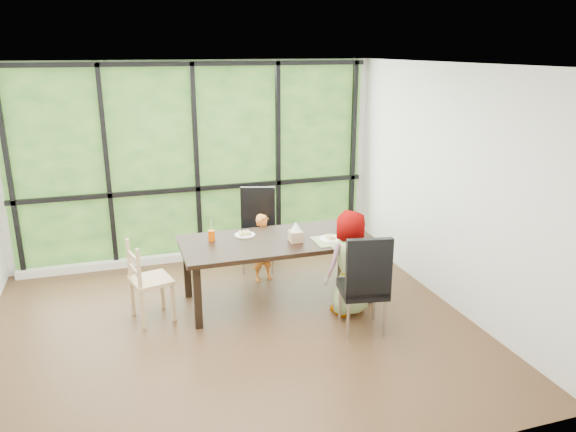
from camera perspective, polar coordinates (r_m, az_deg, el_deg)
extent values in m
plane|color=black|center=(5.93, -5.60, -11.65)|extent=(5.00, 5.00, 0.00)
plane|color=silver|center=(7.57, -9.57, 5.50)|extent=(5.00, 0.00, 5.00)
cube|color=#244D1E|center=(7.55, -9.55, 5.47)|extent=(4.80, 0.02, 2.65)
cube|color=silver|center=(7.84, -8.99, -3.98)|extent=(4.80, 0.12, 0.10)
cube|color=black|center=(6.39, -1.13, -5.62)|extent=(2.27, 1.22, 0.75)
cube|color=black|center=(7.23, -3.17, -1.50)|extent=(0.57, 0.57, 1.08)
cube|color=black|center=(5.72, 7.81, -6.83)|extent=(0.54, 0.54, 1.08)
cube|color=tan|center=(6.12, -14.07, -6.50)|extent=(0.49, 0.50, 0.90)
imported|color=orange|center=(6.91, -2.57, -3.30)|extent=(0.35, 0.27, 0.87)
imported|color=slate|center=(6.03, 6.30, -4.92)|extent=(0.65, 0.50, 1.19)
cube|color=tan|center=(6.25, 5.02, -2.51)|extent=(0.50, 0.37, 0.01)
cylinder|color=white|center=(6.40, -4.51, -1.98)|extent=(0.24, 0.24, 0.01)
cylinder|color=white|center=(6.27, 4.47, -2.39)|extent=(0.26, 0.26, 0.02)
cylinder|color=#DA5000|center=(6.26, -7.98, -2.03)|extent=(0.08, 0.08, 0.12)
cylinder|color=#54DE2D|center=(6.32, 7.30, -1.79)|extent=(0.08, 0.08, 0.13)
cylinder|color=white|center=(6.64, 6.97, -1.03)|extent=(0.08, 0.08, 0.08)
cube|color=tan|center=(6.17, 0.81, -2.12)|extent=(0.14, 0.14, 0.12)
cylinder|color=white|center=(6.23, -8.01, -1.16)|extent=(0.01, 0.04, 0.20)
cylinder|color=pink|center=(6.29, 7.34, -0.90)|extent=(0.01, 0.04, 0.20)
cone|color=white|center=(6.14, 0.82, -1.09)|extent=(0.12, 0.12, 0.11)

